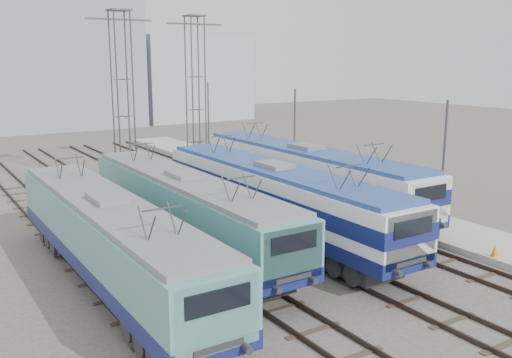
% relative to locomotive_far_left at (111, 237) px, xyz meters
% --- Properties ---
extents(ground, '(160.00, 160.00, 0.00)m').
position_rel_locomotive_far_left_xyz_m(ground, '(6.75, -4.86, -2.19)').
color(ground, '#514C47').
extents(platform, '(4.00, 70.00, 0.30)m').
position_rel_locomotive_far_left_xyz_m(platform, '(16.95, 3.14, -2.04)').
color(platform, '#9E9E99').
rests_on(platform, ground).
extents(locomotive_far_left, '(2.77, 17.51, 3.30)m').
position_rel_locomotive_far_left_xyz_m(locomotive_far_left, '(0.00, 0.00, 0.00)').
color(locomotive_far_left, navy).
rests_on(locomotive_far_left, ground).
extents(locomotive_center_left, '(2.74, 17.31, 3.26)m').
position_rel_locomotive_far_left_xyz_m(locomotive_center_left, '(4.50, 2.76, -0.02)').
color(locomotive_center_left, navy).
rests_on(locomotive_center_left, ground).
extents(locomotive_center_right, '(2.85, 17.99, 3.38)m').
position_rel_locomotive_far_left_xyz_m(locomotive_center_right, '(9.00, 1.96, 0.11)').
color(locomotive_center_right, navy).
rests_on(locomotive_center_right, ground).
extents(locomotive_far_right, '(2.93, 18.52, 3.48)m').
position_rel_locomotive_far_left_xyz_m(locomotive_far_right, '(13.50, 5.32, 0.17)').
color(locomotive_far_right, navy).
rests_on(locomotive_far_right, ground).
extents(catenary_tower_west, '(4.50, 1.20, 12.00)m').
position_rel_locomotive_far_left_xyz_m(catenary_tower_west, '(6.75, 17.14, 4.45)').
color(catenary_tower_west, '#3F4247').
rests_on(catenary_tower_west, ground).
extents(catenary_tower_east, '(4.50, 1.20, 12.00)m').
position_rel_locomotive_far_left_xyz_m(catenary_tower_east, '(13.25, 19.14, 4.45)').
color(catenary_tower_east, '#3F4247').
rests_on(catenary_tower_east, ground).
extents(mast_front, '(0.12, 0.12, 7.00)m').
position_rel_locomotive_far_left_xyz_m(mast_front, '(15.35, -2.86, 1.31)').
color(mast_front, '#3F4247').
rests_on(mast_front, ground).
extents(mast_mid, '(0.12, 0.12, 7.00)m').
position_rel_locomotive_far_left_xyz_m(mast_mid, '(15.35, 9.14, 1.31)').
color(mast_mid, '#3F4247').
rests_on(mast_mid, ground).
extents(mast_rear, '(0.12, 0.12, 7.00)m').
position_rel_locomotive_far_left_xyz_m(mast_rear, '(15.35, 21.14, 1.31)').
color(mast_rear, '#3F4247').
rests_on(mast_rear, ground).
extents(safety_cone, '(0.32, 0.32, 0.56)m').
position_rel_locomotive_far_left_xyz_m(safety_cone, '(15.25, -6.04, -1.61)').
color(safety_cone, orange).
rests_on(safety_cone, platform).
extents(building_center, '(22.00, 14.00, 18.00)m').
position_rel_locomotive_far_left_xyz_m(building_center, '(10.75, 57.14, 6.81)').
color(building_center, gray).
rests_on(building_center, ground).
extents(building_east, '(16.00, 12.00, 12.00)m').
position_rel_locomotive_far_left_xyz_m(building_east, '(30.75, 57.14, 3.81)').
color(building_east, '#A2A9B6').
rests_on(building_east, ground).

